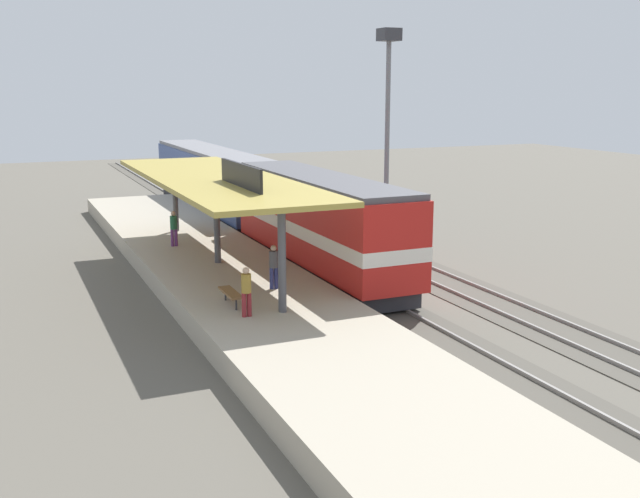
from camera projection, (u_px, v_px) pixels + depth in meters
ground_plane at (352, 268)px, 35.53m from camera, size 120.00×120.00×0.00m
track_near at (314, 271)px, 34.74m from camera, size 3.20×110.00×0.16m
track_far at (400, 262)px, 36.54m from camera, size 3.20×110.00×0.16m
platform at (218, 272)px, 32.85m from camera, size 6.00×44.00×0.90m
station_canopy at (216, 181)px, 31.89m from camera, size 5.20×18.00×4.70m
platform_bench at (231, 293)px, 26.28m from camera, size 0.44×1.70×0.50m
locomotive at (320, 224)px, 33.64m from camera, size 2.93×14.43×4.44m
passenger_carriage_single at (212, 181)px, 49.76m from camera, size 2.90×20.00×4.24m
light_mast at (388, 88)px, 42.58m from camera, size 1.10×1.10×11.70m
person_waiting at (246, 289)px, 24.86m from camera, size 0.34×0.34×1.71m
person_walking at (274, 265)px, 28.30m from camera, size 0.34×0.34×1.71m
person_boarding at (174, 227)px, 35.92m from camera, size 0.34×0.34×1.71m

